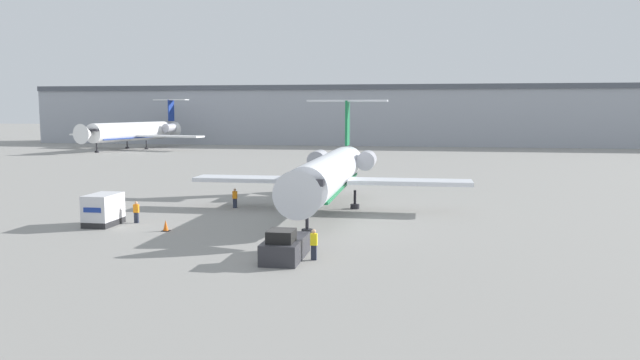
% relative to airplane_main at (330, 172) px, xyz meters
% --- Properties ---
extents(ground_plane, '(600.00, 600.00, 0.00)m').
position_rel_airplane_main_xyz_m(ground_plane, '(0.11, -18.77, -3.30)').
color(ground_plane, gray).
extents(terminal_building, '(180.00, 16.80, 14.45)m').
position_rel_airplane_main_xyz_m(terminal_building, '(0.11, 101.23, 3.95)').
color(terminal_building, '#9EA3AD').
rests_on(terminal_building, ground).
extents(airplane_main, '(24.35, 28.67, 9.74)m').
position_rel_airplane_main_xyz_m(airplane_main, '(0.00, 0.00, 0.00)').
color(airplane_main, silver).
rests_on(airplane_main, ground).
extents(pushback_tug, '(2.13, 4.63, 1.92)m').
position_rel_airplane_main_xyz_m(pushback_tug, '(0.12, -18.32, -2.58)').
color(pushback_tug, '#2D2D33').
rests_on(pushback_tug, ground).
extents(luggage_cart, '(1.96, 3.21, 2.39)m').
position_rel_airplane_main_xyz_m(luggage_cart, '(-15.82, -10.22, -2.10)').
color(luggage_cart, '#232326').
rests_on(luggage_cart, ground).
extents(worker_near_tug, '(0.40, 0.26, 1.83)m').
position_rel_airplane_main_xyz_m(worker_near_tug, '(1.84, -18.31, -2.33)').
color(worker_near_tug, '#232838').
rests_on(worker_near_tug, ground).
extents(worker_by_wing, '(0.40, 0.24, 1.75)m').
position_rel_airplane_main_xyz_m(worker_by_wing, '(-8.50, -0.50, -2.38)').
color(worker_by_wing, '#232838').
rests_on(worker_by_wing, ground).
extents(worker_on_apron, '(0.40, 0.24, 1.70)m').
position_rel_airplane_main_xyz_m(worker_on_apron, '(-13.80, -8.90, -2.41)').
color(worker_on_apron, '#232838').
rests_on(worker_on_apron, ground).
extents(traffic_cone_left, '(0.53, 0.53, 0.82)m').
position_rel_airplane_main_xyz_m(traffic_cone_left, '(-10.26, -11.56, -2.91)').
color(traffic_cone_left, black).
rests_on(traffic_cone_left, ground).
extents(airplane_parked_far_left, '(33.58, 31.09, 10.98)m').
position_rel_airplane_main_xyz_m(airplane_parked_far_left, '(-54.48, 73.50, 0.58)').
color(airplane_parked_far_left, white).
rests_on(airplane_parked_far_left, ground).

